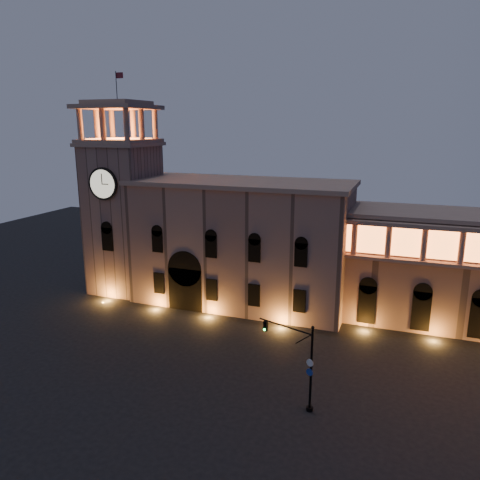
{
  "coord_description": "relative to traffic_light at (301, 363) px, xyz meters",
  "views": [
    {
      "loc": [
        19.87,
        -38.45,
        24.99
      ],
      "look_at": [
        0.02,
        16.0,
        10.71
      ],
      "focal_mm": 35.0,
      "sensor_mm": 36.0,
      "label": 1
    }
  ],
  "objects": [
    {
      "name": "ground",
      "position": [
        -12.06,
        1.02,
        -4.31
      ],
      "size": [
        160.0,
        160.0,
        0.0
      ],
      "primitive_type": "plane",
      "color": "black",
      "rests_on": "ground"
    },
    {
      "name": "traffic_light",
      "position": [
        0.0,
        0.0,
        0.0
      ],
      "size": [
        5.7,
        2.23,
        8.21
      ],
      "rotation": [
        0.0,
        0.0,
        -0.33
      ],
      "color": "black",
      "rests_on": "ground"
    },
    {
      "name": "government_building",
      "position": [
        -14.14,
        22.95,
        4.46
      ],
      "size": [
        30.8,
        12.8,
        17.6
      ],
      "color": "#8D695C",
      "rests_on": "ground"
    },
    {
      "name": "clock_tower",
      "position": [
        -32.56,
        22.0,
        8.19
      ],
      "size": [
        9.8,
        9.8,
        32.4
      ],
      "color": "#8D695C",
      "rests_on": "ground"
    }
  ]
}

